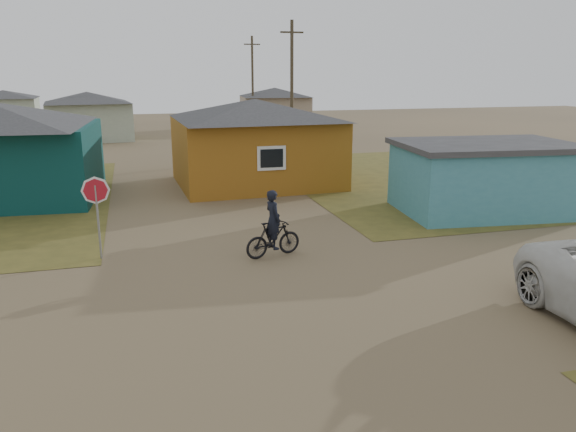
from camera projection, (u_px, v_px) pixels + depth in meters
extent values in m
plane|color=brown|center=(281.00, 308.00, 12.51)|extent=(120.00, 120.00, 0.00)
cube|color=brown|center=(483.00, 175.00, 28.26)|extent=(20.00, 18.00, 0.00)
cube|color=#945B16|center=(256.00, 152.00, 25.84)|extent=(7.21, 6.24, 3.00)
pyramid|color=#313133|center=(255.00, 109.00, 25.35)|extent=(7.72, 6.76, 0.90)
cube|color=silver|center=(272.00, 158.00, 22.98)|extent=(1.20, 0.06, 1.00)
cube|color=black|center=(272.00, 158.00, 22.95)|extent=(0.95, 0.04, 0.75)
cube|color=teal|center=(484.00, 180.00, 20.73)|extent=(6.39, 4.61, 2.40)
cube|color=#313133|center=(487.00, 145.00, 20.41)|extent=(6.71, 4.93, 0.20)
cube|color=#A2AE95|center=(89.00, 121.00, 42.31)|extent=(6.49, 5.60, 2.80)
pyramid|color=#313133|center=(87.00, 97.00, 41.86)|extent=(7.04, 6.15, 0.80)
cube|color=gray|center=(275.00, 112.00, 52.05)|extent=(6.41, 5.50, 2.80)
pyramid|color=#313133|center=(275.00, 92.00, 51.60)|extent=(6.95, 6.05, 0.80)
cube|color=#A2AE95|center=(6.00, 113.00, 51.44)|extent=(5.75, 5.28, 2.70)
pyramid|color=#313133|center=(3.00, 94.00, 51.02)|extent=(6.28, 5.81, 0.70)
cylinder|color=#433928|center=(292.00, 90.00, 33.70)|extent=(0.20, 0.20, 8.00)
cube|color=#433928|center=(292.00, 32.00, 32.87)|extent=(1.40, 0.10, 0.10)
cylinder|color=#433928|center=(253.00, 84.00, 48.88)|extent=(0.20, 0.20, 8.00)
cube|color=#433928|center=(252.00, 44.00, 48.05)|extent=(1.40, 0.10, 0.10)
cylinder|color=gray|center=(98.00, 223.00, 15.52)|extent=(0.06, 0.06, 2.11)
imported|color=black|center=(273.00, 239.00, 15.86)|extent=(1.77, 0.90, 1.03)
imported|color=black|center=(273.00, 219.00, 15.72)|extent=(0.55, 0.70, 1.68)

